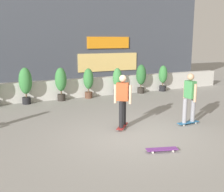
% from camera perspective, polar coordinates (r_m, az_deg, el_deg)
% --- Properties ---
extents(ground_plane, '(48.00, 48.00, 0.00)m').
position_cam_1_polar(ground_plane, '(8.19, 4.57, -8.08)').
color(ground_plane, gray).
extents(planter_wall, '(18.00, 0.40, 0.90)m').
position_cam_1_polar(planter_wall, '(13.45, -8.29, 1.56)').
color(planter_wall, beige).
rests_on(planter_wall, ground).
extents(building_backdrop, '(20.00, 2.08, 6.50)m').
position_cam_1_polar(building_backdrop, '(17.12, -12.65, 12.91)').
color(building_backdrop, '#424751').
rests_on(building_backdrop, ground).
extents(potted_plant_2, '(0.56, 0.56, 1.59)m').
position_cam_1_polar(potted_plant_2, '(12.46, -17.50, 2.63)').
color(potted_plant_2, black).
rests_on(potted_plant_2, ground).
extents(potted_plant_3, '(0.53, 0.53, 1.53)m').
position_cam_1_polar(potted_plant_3, '(12.77, -10.56, 2.96)').
color(potted_plant_3, '#2D2823').
rests_on(potted_plant_3, ground).
extents(potted_plant_4, '(0.48, 0.48, 1.44)m').
position_cam_1_polar(potted_plant_4, '(13.19, -4.91, 3.10)').
color(potted_plant_4, brown).
rests_on(potted_plant_4, ground).
extents(potted_plant_5, '(0.46, 0.46, 1.38)m').
position_cam_1_polar(potted_plant_5, '(13.81, 1.12, 3.35)').
color(potted_plant_5, black).
rests_on(potted_plant_5, ground).
extents(potted_plant_6, '(0.52, 0.52, 1.51)m').
position_cam_1_polar(potted_plant_6, '(14.46, 6.04, 4.02)').
color(potted_plant_6, '#2D2823').
rests_on(potted_plant_6, ground).
extents(potted_plant_7, '(0.47, 0.47, 1.40)m').
position_cam_1_polar(potted_plant_7, '(15.24, 10.51, 3.99)').
color(potted_plant_7, black).
rests_on(potted_plant_7, ground).
extents(skater_mid_plaza, '(0.68, 0.73, 1.70)m').
position_cam_1_polar(skater_mid_plaza, '(8.56, 2.23, -0.65)').
color(skater_mid_plaza, maroon).
rests_on(skater_mid_plaza, ground).
extents(skater_by_wall_left, '(0.81, 0.56, 1.70)m').
position_cam_1_polar(skater_by_wall_left, '(9.29, 15.80, -0.11)').
color(skater_by_wall_left, '#266699').
rests_on(skater_by_wall_left, ground).
extents(skateboard_near_camera, '(0.82, 0.43, 0.08)m').
position_cam_1_polar(skateboard_near_camera, '(7.12, 10.31, -10.79)').
color(skateboard_near_camera, '#72338C').
rests_on(skateboard_near_camera, ground).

